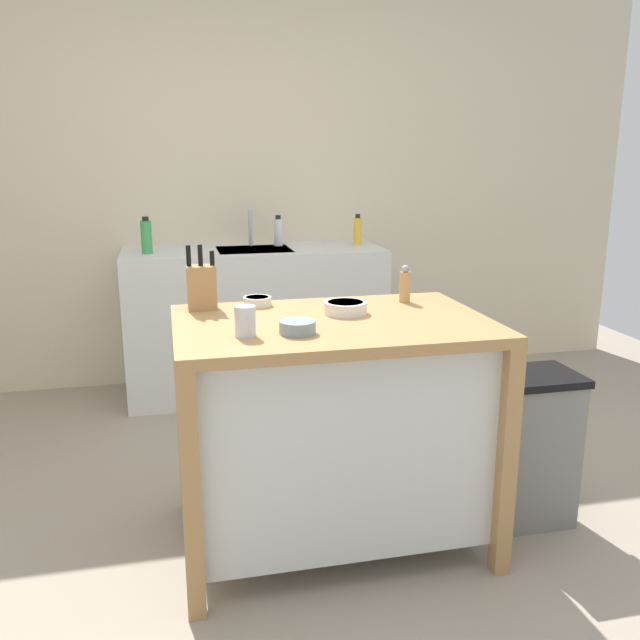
{
  "coord_description": "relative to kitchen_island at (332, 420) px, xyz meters",
  "views": [
    {
      "loc": [
        -0.43,
        -2.19,
        1.48
      ],
      "look_at": [
        0.15,
        0.3,
        0.84
      ],
      "focal_mm": 37.67,
      "sensor_mm": 36.0,
      "label": 1
    }
  ],
  "objects": [
    {
      "name": "wall_back",
      "position": [
        -0.15,
        2.11,
        0.8
      ],
      "size": [
        5.53,
        0.1,
        2.6
      ],
      "primitive_type": "cube",
      "color": "beige",
      "rests_on": "ground"
    },
    {
      "name": "bowl_ceramic_small",
      "position": [
        -0.16,
        -0.16,
        0.41
      ],
      "size": [
        0.12,
        0.12,
        0.04
      ],
      "color": "gray",
      "rests_on": "kitchen_island"
    },
    {
      "name": "sink_counter",
      "position": [
        -0.05,
        1.76,
        -0.04
      ],
      "size": [
        1.57,
        0.6,
        0.91
      ],
      "color": "silver",
      "rests_on": "ground"
    },
    {
      "name": "kitchen_island",
      "position": [
        0.0,
        0.0,
        0.0
      ],
      "size": [
        1.14,
        0.76,
        0.89
      ],
      "color": "#AD7F4C",
      "rests_on": "ground"
    },
    {
      "name": "ground_plane",
      "position": [
        -0.15,
        -0.1,
        -0.5
      ],
      "size": [
        6.53,
        6.53,
        0.0
      ],
      "primitive_type": "plane",
      "color": "gray",
      "rests_on": "ground"
    },
    {
      "name": "knife_block",
      "position": [
        -0.45,
        0.28,
        0.48
      ],
      "size": [
        0.11,
        0.09,
        0.25
      ],
      "color": "#AD7F4C",
      "rests_on": "kitchen_island"
    },
    {
      "name": "bottle_hand_soap",
      "position": [
        0.12,
        1.87,
        0.5
      ],
      "size": [
        0.06,
        0.06,
        0.19
      ],
      "color": "white",
      "rests_on": "sink_counter"
    },
    {
      "name": "bottle_spray_cleaner",
      "position": [
        0.61,
        1.8,
        0.5
      ],
      "size": [
        0.05,
        0.05,
        0.19
      ],
      "color": "yellow",
      "rests_on": "sink_counter"
    },
    {
      "name": "sink_faucet",
      "position": [
        -0.05,
        1.9,
        0.52
      ],
      "size": [
        0.02,
        0.02,
        0.22
      ],
      "color": "#B7BCC1",
      "rests_on": "sink_counter"
    },
    {
      "name": "trash_bin",
      "position": [
        0.81,
        -0.03,
        -0.18
      ],
      "size": [
        0.36,
        0.28,
        0.63
      ],
      "color": "slate",
      "rests_on": "ground"
    },
    {
      "name": "bowl_ceramic_wide",
      "position": [
        0.07,
        0.08,
        0.41
      ],
      "size": [
        0.16,
        0.16,
        0.05
      ],
      "color": "silver",
      "rests_on": "kitchen_island"
    },
    {
      "name": "drinking_cup",
      "position": [
        -0.33,
        -0.16,
        0.44
      ],
      "size": [
        0.07,
        0.07,
        0.1
      ],
      "color": "silver",
      "rests_on": "kitchen_island"
    },
    {
      "name": "bottle_dish_soap",
      "position": [
        -0.68,
        1.7,
        0.51
      ],
      "size": [
        0.06,
        0.06,
        0.21
      ],
      "color": "green",
      "rests_on": "sink_counter"
    },
    {
      "name": "bowl_stoneware_deep",
      "position": [
        -0.23,
        0.29,
        0.41
      ],
      "size": [
        0.11,
        0.11,
        0.04
      ],
      "color": "silver",
      "rests_on": "kitchen_island"
    },
    {
      "name": "pepper_grinder",
      "position": [
        0.36,
        0.22,
        0.46
      ],
      "size": [
        0.04,
        0.04,
        0.15
      ],
      "color": "tan",
      "rests_on": "kitchen_island"
    }
  ]
}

